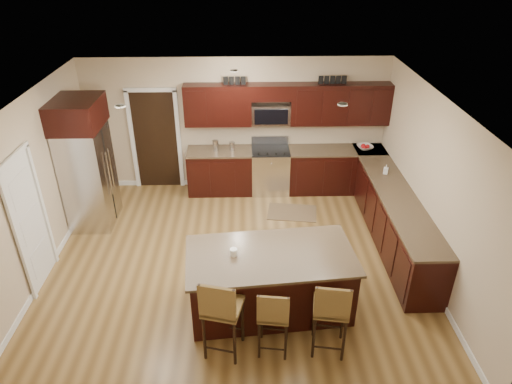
{
  "coord_description": "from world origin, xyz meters",
  "views": [
    {
      "loc": [
        0.18,
        -5.93,
        4.67
      ],
      "look_at": [
        0.33,
        0.4,
        1.11
      ],
      "focal_mm": 32.0,
      "sensor_mm": 36.0,
      "label": 1
    }
  ],
  "objects_px": {
    "range": "(270,170)",
    "stool_left": "(221,309)",
    "island": "(270,283)",
    "stool_mid": "(273,315)",
    "stool_right": "(331,310)",
    "refrigerator": "(86,163)"
  },
  "relations": [
    {
      "from": "range",
      "to": "stool_left",
      "type": "height_order",
      "value": "stool_left"
    },
    {
      "from": "island",
      "to": "stool_mid",
      "type": "xyz_separation_m",
      "value": [
        -0.01,
        -0.84,
        0.21
      ]
    },
    {
      "from": "stool_right",
      "to": "island",
      "type": "bearing_deg",
      "value": 138.45
    },
    {
      "from": "island",
      "to": "stool_right",
      "type": "bearing_deg",
      "value": -56.38
    },
    {
      "from": "stool_left",
      "to": "refrigerator",
      "type": "height_order",
      "value": "refrigerator"
    },
    {
      "from": "stool_mid",
      "to": "refrigerator",
      "type": "height_order",
      "value": "refrigerator"
    },
    {
      "from": "stool_left",
      "to": "stool_mid",
      "type": "xyz_separation_m",
      "value": [
        0.63,
        0.01,
        -0.11
      ]
    },
    {
      "from": "range",
      "to": "refrigerator",
      "type": "distance_m",
      "value": 3.55
    },
    {
      "from": "island",
      "to": "stool_mid",
      "type": "height_order",
      "value": "stool_mid"
    },
    {
      "from": "island",
      "to": "stool_left",
      "type": "relative_size",
      "value": 1.97
    },
    {
      "from": "stool_mid",
      "to": "stool_right",
      "type": "xyz_separation_m",
      "value": [
        0.7,
        -0.01,
        0.08
      ]
    },
    {
      "from": "range",
      "to": "stool_mid",
      "type": "distance_m",
      "value": 4.29
    },
    {
      "from": "island",
      "to": "stool_left",
      "type": "bearing_deg",
      "value": -132.69
    },
    {
      "from": "island",
      "to": "stool_right",
      "type": "height_order",
      "value": "stool_right"
    },
    {
      "from": "stool_mid",
      "to": "island",
      "type": "bearing_deg",
      "value": 96.93
    },
    {
      "from": "refrigerator",
      "to": "island",
      "type": "bearing_deg",
      "value": -36.94
    },
    {
      "from": "stool_mid",
      "to": "refrigerator",
      "type": "relative_size",
      "value": 0.44
    },
    {
      "from": "stool_mid",
      "to": "stool_right",
      "type": "height_order",
      "value": "stool_right"
    },
    {
      "from": "island",
      "to": "stool_left",
      "type": "xyz_separation_m",
      "value": [
        -0.64,
        -0.85,
        0.33
      ]
    },
    {
      "from": "range",
      "to": "island",
      "type": "relative_size",
      "value": 0.46
    },
    {
      "from": "stool_right",
      "to": "range",
      "type": "bearing_deg",
      "value": 105.99
    },
    {
      "from": "stool_mid",
      "to": "refrigerator",
      "type": "bearing_deg",
      "value": 141.78
    }
  ]
}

